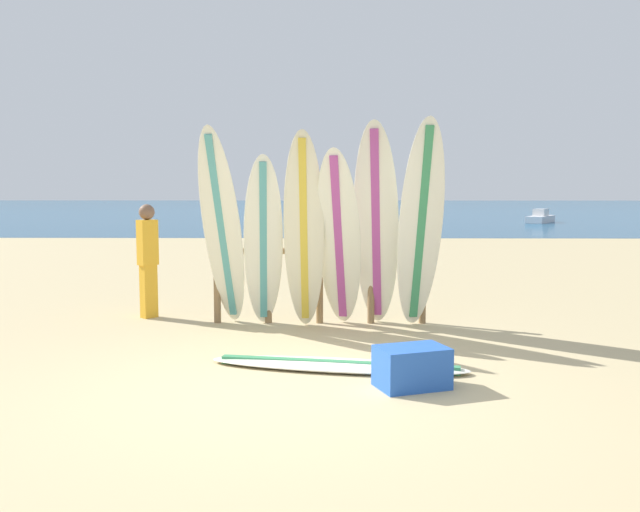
# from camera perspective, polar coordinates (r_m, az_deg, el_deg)

# --- Properties ---
(ground_plane) EXTENTS (120.00, 120.00, 0.00)m
(ground_plane) POSITION_cam_1_polar(r_m,az_deg,el_deg) (5.89, -3.07, -11.35)
(ground_plane) COLOR tan
(ocean_water) EXTENTS (120.00, 80.00, 0.01)m
(ocean_water) POSITION_cam_1_polar(r_m,az_deg,el_deg) (63.64, 0.54, 4.16)
(ocean_water) COLOR navy
(ocean_water) RESTS_ON ground
(surfboard_rack) EXTENTS (2.76, 0.09, 1.09)m
(surfboard_rack) POSITION_cam_1_polar(r_m,az_deg,el_deg) (8.60, -0.03, -1.44)
(surfboard_rack) COLOR olive
(surfboard_rack) RESTS_ON ground
(surfboard_leaning_far_left) EXTENTS (0.62, 1.15, 2.47)m
(surfboard_leaning_far_left) POSITION_cam_1_polar(r_m,az_deg,el_deg) (8.26, -8.35, 2.24)
(surfboard_leaning_far_left) COLOR silver
(surfboard_leaning_far_left) RESTS_ON ground
(surfboard_leaning_left) EXTENTS (0.56, 0.72, 2.15)m
(surfboard_leaning_left) POSITION_cam_1_polar(r_m,az_deg,el_deg) (8.31, -4.86, 1.20)
(surfboard_leaning_left) COLOR silver
(surfboard_leaning_left) RESTS_ON ground
(surfboard_leaning_center_left) EXTENTS (0.52, 0.65, 2.43)m
(surfboard_leaning_center_left) POSITION_cam_1_polar(r_m,az_deg,el_deg) (8.16, -1.38, 2.13)
(surfboard_leaning_center_left) COLOR beige
(surfboard_leaning_center_left) RESTS_ON ground
(surfboard_leaning_center) EXTENTS (0.69, 0.98, 2.22)m
(surfboard_leaning_center) POSITION_cam_1_polar(r_m,az_deg,el_deg) (8.21, 1.62, 1.42)
(surfboard_leaning_center) COLOR silver
(surfboard_leaning_center) RESTS_ON ground
(surfboard_leaning_center_right) EXTENTS (0.68, 0.90, 2.55)m
(surfboard_leaning_center_right) POSITION_cam_1_polar(r_m,az_deg,el_deg) (8.30, 4.81, 2.58)
(surfboard_leaning_center_right) COLOR silver
(surfboard_leaning_center_right) RESTS_ON ground
(surfboard_leaning_right) EXTENTS (0.64, 0.83, 2.58)m
(surfboard_leaning_right) POSITION_cam_1_polar(r_m,az_deg,el_deg) (8.23, 8.59, 2.61)
(surfboard_leaning_right) COLOR white
(surfboard_leaning_right) RESTS_ON ground
(surfboard_lying_on_sand) EXTENTS (2.58, 0.94, 0.08)m
(surfboard_lying_on_sand) POSITION_cam_1_polar(r_m,az_deg,el_deg) (6.54, 1.53, -9.28)
(surfboard_lying_on_sand) COLOR white
(surfboard_lying_on_sand) RESTS_ON ground
(beachgoer_standing) EXTENTS (0.28, 0.29, 1.53)m
(beachgoer_standing) POSITION_cam_1_polar(r_m,az_deg,el_deg) (9.23, -14.49, 0.03)
(beachgoer_standing) COLOR gold
(beachgoer_standing) RESTS_ON ground
(small_boat_offshore) EXTENTS (2.13, 2.74, 0.71)m
(small_boat_offshore) POSITION_cam_1_polar(r_m,az_deg,el_deg) (36.56, 18.31, 3.12)
(small_boat_offshore) COLOR silver
(small_boat_offshore) RESTS_ON ocean_water
(cooler_box) EXTENTS (0.70, 0.58, 0.36)m
(cooler_box) POSITION_cam_1_polar(r_m,az_deg,el_deg) (5.96, 7.85, -9.38)
(cooler_box) COLOR blue
(cooler_box) RESTS_ON ground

